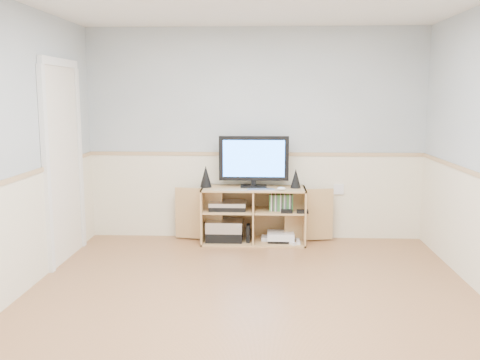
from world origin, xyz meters
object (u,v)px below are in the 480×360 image
(keyboard, at_px, (261,189))
(monitor, at_px, (254,160))
(media_cabinet, at_px, (254,214))
(game_consoles, at_px, (280,237))

(keyboard, bearing_deg, monitor, 108.98)
(media_cabinet, distance_m, game_consoles, 0.41)
(monitor, height_order, keyboard, monitor)
(monitor, bearing_deg, game_consoles, -11.10)
(media_cabinet, relative_size, game_consoles, 4.18)
(media_cabinet, distance_m, monitor, 0.64)
(keyboard, bearing_deg, media_cabinet, 108.28)
(media_cabinet, xyz_separation_m, game_consoles, (0.31, -0.07, -0.26))
(media_cabinet, height_order, keyboard, keyboard)
(monitor, xyz_separation_m, game_consoles, (0.31, -0.06, -0.90))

